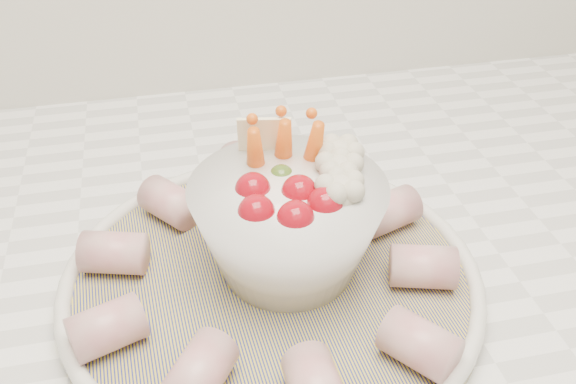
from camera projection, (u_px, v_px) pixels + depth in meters
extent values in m
cube|color=white|center=(409.00, 242.00, 0.57)|extent=(2.04, 0.62, 0.04)
cylinder|color=navy|center=(272.00, 283.00, 0.49)|extent=(0.33, 0.33, 0.01)
torus|color=silver|center=(272.00, 276.00, 0.48)|extent=(0.32, 0.32, 0.01)
sphere|color=maroon|center=(256.00, 213.00, 0.43)|extent=(0.03, 0.03, 0.03)
sphere|color=maroon|center=(295.00, 219.00, 0.42)|extent=(0.03, 0.03, 0.03)
sphere|color=maroon|center=(325.00, 205.00, 0.44)|extent=(0.03, 0.03, 0.03)
sphere|color=maroon|center=(253.00, 190.00, 0.45)|extent=(0.03, 0.03, 0.03)
sphere|color=maroon|center=(299.00, 193.00, 0.45)|extent=(0.03, 0.03, 0.03)
sphere|color=#406120|center=(281.00, 177.00, 0.47)|extent=(0.02, 0.02, 0.02)
cone|color=orange|center=(255.00, 157.00, 0.47)|extent=(0.02, 0.04, 0.06)
cone|color=orange|center=(284.00, 149.00, 0.48)|extent=(0.02, 0.03, 0.06)
cone|color=orange|center=(314.00, 151.00, 0.48)|extent=(0.02, 0.04, 0.06)
sphere|color=beige|center=(339.00, 175.00, 0.46)|extent=(0.03, 0.03, 0.03)
sphere|color=beige|center=(340.00, 195.00, 0.44)|extent=(0.03, 0.03, 0.03)
sphere|color=beige|center=(340.00, 159.00, 0.48)|extent=(0.03, 0.03, 0.03)
cube|color=#F7EFC0|center=(265.00, 141.00, 0.48)|extent=(0.04, 0.02, 0.04)
cylinder|color=#B2515B|center=(388.00, 211.00, 0.52)|extent=(0.06, 0.05, 0.03)
cylinder|color=#B2515B|center=(324.00, 176.00, 0.56)|extent=(0.05, 0.06, 0.03)
cylinder|color=#B2515B|center=(240.00, 169.00, 0.57)|extent=(0.03, 0.05, 0.03)
cylinder|color=#B2515B|center=(170.00, 202.00, 0.53)|extent=(0.05, 0.06, 0.03)
cylinder|color=#B2515B|center=(114.00, 253.00, 0.48)|extent=(0.05, 0.04, 0.03)
cylinder|color=#B2515B|center=(107.00, 328.00, 0.42)|extent=(0.06, 0.05, 0.03)
cylinder|color=#B2515B|center=(199.00, 373.00, 0.39)|extent=(0.05, 0.06, 0.03)
cylinder|color=#B2515B|center=(420.00, 344.00, 0.41)|extent=(0.05, 0.06, 0.03)
cylinder|color=#B2515B|center=(423.00, 267.00, 0.47)|extent=(0.05, 0.04, 0.03)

